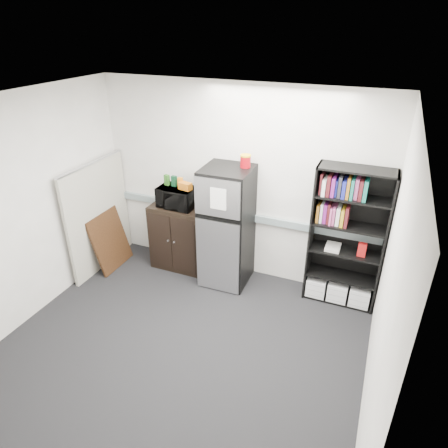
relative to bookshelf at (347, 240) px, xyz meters
name	(u,v)px	position (x,y,z in m)	size (l,w,h in m)	color
floor	(182,344)	(-1.53, -1.57, -0.91)	(4.00, 4.00, 0.00)	black
wall_back	(238,184)	(-1.53, 0.18, 0.44)	(4.00, 0.02, 2.70)	silver
wall_right	(387,290)	(0.47, -1.57, 0.44)	(0.02, 3.50, 2.70)	silver
wall_left	(26,211)	(-3.53, -1.57, 0.44)	(0.02, 3.50, 2.70)	silver
ceiling	(167,107)	(-1.53, -1.57, 1.79)	(4.00, 3.50, 0.02)	white
electrical_raceway	(237,215)	(-1.53, 0.15, -0.01)	(3.92, 0.05, 0.10)	gray
wall_note	(214,167)	(-1.88, 0.18, 0.64)	(0.14, 0.00, 0.10)	white
bookshelf	(347,240)	(0.00, 0.00, 0.00)	(0.90, 0.34, 1.85)	black
cubicle_partition	(99,216)	(-3.43, -0.49, -0.10)	(0.06, 1.30, 1.62)	#A19E8F
cabinet	(180,236)	(-2.34, -0.06, -0.42)	(0.79, 0.52, 0.99)	black
microwave	(177,197)	(-2.34, -0.08, 0.22)	(0.52, 0.35, 0.29)	black
snack_box_a	(167,180)	(-2.51, -0.05, 0.44)	(0.07, 0.05, 0.15)	#265D1A
snack_box_b	(174,181)	(-2.39, -0.05, 0.44)	(0.07, 0.05, 0.15)	#0C371D
snack_box_c	(180,182)	(-2.29, -0.05, 0.43)	(0.07, 0.05, 0.14)	#C57012
snack_bag	(185,186)	(-2.19, -0.10, 0.41)	(0.18, 0.10, 0.10)	#C86814
refrigerator	(227,227)	(-1.56, -0.14, -0.07)	(0.65, 0.67, 1.68)	black
coffee_can	(245,160)	(-1.36, -0.02, 0.86)	(0.14, 0.14, 0.18)	#9B070F
framed_poster	(110,240)	(-3.30, -0.48, -0.48)	(0.26, 0.67, 0.85)	black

